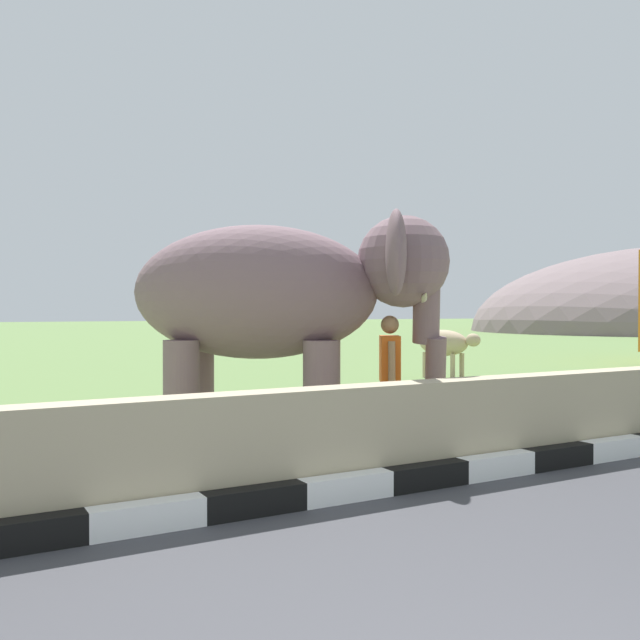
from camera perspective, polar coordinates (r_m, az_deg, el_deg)
name	(u,v)px	position (r m, az deg, el deg)	size (l,w,h in m)	color
striped_curb	(203,509)	(5.85, -9.60, -15.08)	(16.20, 0.20, 0.24)	white
barrier_parapet	(415,432)	(7.13, 7.84, -9.06)	(28.00, 0.36, 1.00)	tan
elephant	(284,296)	(8.82, -2.94, 1.99)	(3.95, 3.51, 2.92)	#775B63
person_handler	(390,373)	(8.82, 5.75, -4.37)	(0.41, 0.61, 1.66)	navy
cow_near	(445,344)	(17.82, 10.19, -1.95)	(0.88, 1.93, 1.23)	tan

